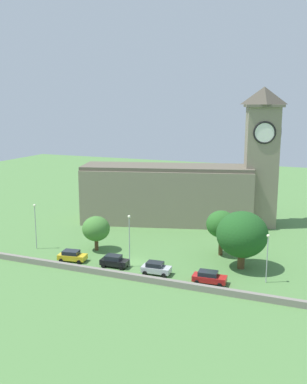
{
  "coord_description": "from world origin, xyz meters",
  "views": [
    {
      "loc": [
        27.32,
        -58.01,
        23.99
      ],
      "look_at": [
        -0.23,
        9.39,
        9.22
      ],
      "focal_mm": 41.59,
      "sensor_mm": 36.0,
      "label": 1
    }
  ],
  "objects_px": {
    "car_red": "(209,277)",
    "tree_churchyard": "(221,224)",
    "car_black": "(114,261)",
    "tree_riverside_east": "(96,229)",
    "tree_riverside_west": "(242,234)",
    "car_silver": "(156,268)",
    "streetlamp_west_end": "(35,220)",
    "church": "(186,186)",
    "car_yellow": "(72,256)",
    "streetlamp_west_mid": "(129,233)",
    "streetlamp_central": "(268,250)"
  },
  "relations": [
    {
      "from": "tree_churchyard",
      "to": "tree_riverside_east",
      "type": "bearing_deg",
      "value": -164.34
    },
    {
      "from": "tree_riverside_east",
      "to": "tree_riverside_west",
      "type": "xyz_separation_m",
      "value": [
        23.66,
        0.91,
        1.5
      ]
    },
    {
      "from": "tree_riverside_east",
      "to": "tree_churchyard",
      "type": "xyz_separation_m",
      "value": [
        19.48,
        5.46,
        1.38
      ]
    },
    {
      "from": "car_red",
      "to": "streetlamp_central",
      "type": "relative_size",
      "value": 0.68
    },
    {
      "from": "church",
      "to": "car_yellow",
      "type": "distance_m",
      "value": 30.12
    },
    {
      "from": "car_black",
      "to": "tree_riverside_east",
      "type": "height_order",
      "value": "tree_riverside_east"
    },
    {
      "from": "church",
      "to": "tree_churchyard",
      "type": "bearing_deg",
      "value": -55.82
    },
    {
      "from": "car_red",
      "to": "tree_churchyard",
      "type": "height_order",
      "value": "tree_churchyard"
    },
    {
      "from": "tree_riverside_west",
      "to": "streetlamp_west_end",
      "type": "bearing_deg",
      "value": -173.09
    },
    {
      "from": "car_black",
      "to": "streetlamp_central",
      "type": "distance_m",
      "value": 22.17
    },
    {
      "from": "tree_churchyard",
      "to": "tree_riverside_west",
      "type": "height_order",
      "value": "tree_riverside_west"
    },
    {
      "from": "streetlamp_west_mid",
      "to": "tree_riverside_east",
      "type": "bearing_deg",
      "value": 150.4
    },
    {
      "from": "car_silver",
      "to": "car_red",
      "type": "height_order",
      "value": "car_silver"
    },
    {
      "from": "tree_riverside_east",
      "to": "car_black",
      "type": "bearing_deg",
      "value": -42.19
    },
    {
      "from": "car_black",
      "to": "tree_riverside_east",
      "type": "xyz_separation_m",
      "value": [
        -6.15,
        5.57,
        2.79
      ]
    },
    {
      "from": "car_black",
      "to": "streetlamp_central",
      "type": "height_order",
      "value": "streetlamp_central"
    },
    {
      "from": "church",
      "to": "car_black",
      "type": "height_order",
      "value": "church"
    },
    {
      "from": "tree_riverside_east",
      "to": "church",
      "type": "bearing_deg",
      "value": 69.46
    },
    {
      "from": "streetlamp_west_end",
      "to": "streetlamp_west_mid",
      "type": "bearing_deg",
      "value": -4.97
    },
    {
      "from": "car_black",
      "to": "streetlamp_west_mid",
      "type": "distance_m",
      "value": 4.85
    },
    {
      "from": "streetlamp_central",
      "to": "tree_riverside_east",
      "type": "distance_m",
      "value": 28.05
    },
    {
      "from": "streetlamp_central",
      "to": "tree_churchyard",
      "type": "distance_m",
      "value": 11.98
    },
    {
      "from": "church",
      "to": "car_red",
      "type": "xyz_separation_m",
      "value": [
        12.55,
        -28.22,
        -6.61
      ]
    },
    {
      "from": "tree_riverside_east",
      "to": "tree_riverside_west",
      "type": "height_order",
      "value": "tree_riverside_west"
    },
    {
      "from": "car_black",
      "to": "tree_riverside_west",
      "type": "relative_size",
      "value": 0.5
    },
    {
      "from": "streetlamp_west_mid",
      "to": "tree_churchyard",
      "type": "bearing_deg",
      "value": 42.03
    },
    {
      "from": "car_yellow",
      "to": "tree_riverside_east",
      "type": "height_order",
      "value": "tree_riverside_east"
    },
    {
      "from": "car_silver",
      "to": "tree_churchyard",
      "type": "distance_m",
      "value": 13.75
    },
    {
      "from": "car_red",
      "to": "tree_churchyard",
      "type": "distance_m",
      "value": 12.48
    },
    {
      "from": "streetlamp_west_end",
      "to": "tree_riverside_west",
      "type": "bearing_deg",
      "value": 6.91
    },
    {
      "from": "church",
      "to": "tree_riverside_west",
      "type": "distance_m",
      "value": 26.23
    },
    {
      "from": "streetlamp_west_end",
      "to": "streetlamp_west_mid",
      "type": "distance_m",
      "value": 17.91
    },
    {
      "from": "car_red",
      "to": "tree_riverside_east",
      "type": "relative_size",
      "value": 0.81
    },
    {
      "from": "car_yellow",
      "to": "car_red",
      "type": "xyz_separation_m",
      "value": [
        21.74,
        -0.32,
        0.01
      ]
    },
    {
      "from": "car_yellow",
      "to": "church",
      "type": "bearing_deg",
      "value": 71.77
    },
    {
      "from": "tree_churchyard",
      "to": "tree_riverside_west",
      "type": "bearing_deg",
      "value": -47.44
    },
    {
      "from": "car_yellow",
      "to": "streetlamp_central",
      "type": "xyz_separation_m",
      "value": [
        28.81,
        2.83,
        3.71
      ]
    },
    {
      "from": "streetlamp_central",
      "to": "car_yellow",
      "type": "bearing_deg",
      "value": -174.4
    },
    {
      "from": "streetlamp_west_end",
      "to": "tree_churchyard",
      "type": "relative_size",
      "value": 1.05
    },
    {
      "from": "car_red",
      "to": "streetlamp_west_mid",
      "type": "bearing_deg",
      "value": 172.98
    },
    {
      "from": "car_silver",
      "to": "streetlamp_central",
      "type": "xyz_separation_m",
      "value": [
        14.93,
        2.82,
        3.68
      ]
    },
    {
      "from": "car_silver",
      "to": "car_red",
      "type": "bearing_deg",
      "value": -2.37
    },
    {
      "from": "car_yellow",
      "to": "tree_churchyard",
      "type": "bearing_deg",
      "value": 29.09
    },
    {
      "from": "car_red",
      "to": "car_yellow",
      "type": "bearing_deg",
      "value": 179.16
    },
    {
      "from": "streetlamp_west_mid",
      "to": "tree_riverside_west",
      "type": "height_order",
      "value": "tree_riverside_west"
    },
    {
      "from": "streetlamp_west_end",
      "to": "car_silver",
      "type": "bearing_deg",
      "value": -7.01
    },
    {
      "from": "car_yellow",
      "to": "streetlamp_west_end",
      "type": "relative_size",
      "value": 0.6
    },
    {
      "from": "car_red",
      "to": "streetlamp_west_end",
      "type": "bearing_deg",
      "value": 174.18
    },
    {
      "from": "car_yellow",
      "to": "streetlamp_central",
      "type": "bearing_deg",
      "value": 5.6
    },
    {
      "from": "car_silver",
      "to": "car_yellow",
      "type": "bearing_deg",
      "value": -179.97
    }
  ]
}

